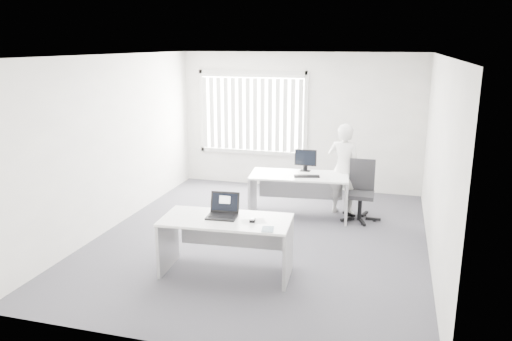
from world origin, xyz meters
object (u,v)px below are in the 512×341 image
(office_chair, at_px, (360,201))
(desk_far, at_px, (299,186))
(person, at_px, (344,169))
(laptop, at_px, (222,207))
(monitor, at_px, (306,160))
(desk_near, at_px, (226,234))

(office_chair, bearing_deg, desk_far, -171.41)
(desk_far, xyz_separation_m, office_chair, (1.05, 0.16, -0.23))
(office_chair, distance_m, person, 0.64)
(laptop, bearing_deg, desk_far, 72.78)
(desk_far, distance_m, monitor, 0.50)
(monitor, bearing_deg, desk_far, -100.59)
(laptop, height_order, monitor, monitor)
(laptop, relative_size, monitor, 1.00)
(desk_far, distance_m, office_chair, 1.09)
(monitor, bearing_deg, laptop, -101.91)
(desk_near, xyz_separation_m, laptop, (-0.07, 0.02, 0.36))
(person, xyz_separation_m, laptop, (-1.27, -2.84, 0.10))
(office_chair, bearing_deg, monitor, 173.28)
(desk_far, relative_size, laptop, 4.52)
(desk_far, height_order, monitor, monitor)
(desk_far, xyz_separation_m, laptop, (-0.55, -2.43, 0.36))
(person, xyz_separation_m, monitor, (-0.66, -0.14, 0.15))
(monitor, bearing_deg, office_chair, -5.59)
(desk_far, bearing_deg, person, 23.72)
(desk_far, bearing_deg, office_chair, 2.70)
(desk_near, relative_size, desk_far, 0.98)
(desk_far, xyz_separation_m, monitor, (0.06, 0.28, 0.41))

